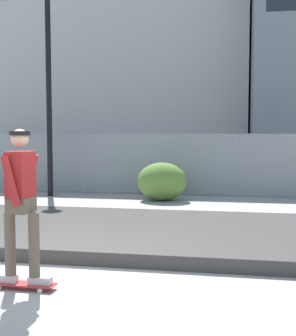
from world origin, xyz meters
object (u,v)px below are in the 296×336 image
at_px(parked_car_near, 15,160).
at_px(shrub_left, 162,182).
at_px(skater, 21,196).
at_px(street_lamp, 48,62).
at_px(skateboard, 23,284).

distance_m(parked_car_near, shrub_left, 7.38).
height_order(skater, street_lamp, street_lamp).
distance_m(skater, parked_car_near, 12.72).
bearing_deg(shrub_left, parked_car_near, 148.43).
bearing_deg(skateboard, shrub_left, 85.82).
distance_m(street_lamp, parked_car_near, 5.52).
relative_size(skateboard, parked_car_near, 0.18).
bearing_deg(skater, shrub_left, 85.82).
relative_size(parked_car_near, shrub_left, 3.32).
bearing_deg(skater, street_lamp, 110.10).
bearing_deg(street_lamp, parked_car_near, 129.15).
xyz_separation_m(skateboard, street_lamp, (-2.86, 7.81, 3.87)).
bearing_deg(parked_car_near, skateboard, -63.17).
height_order(street_lamp, parked_car_near, street_lamp).
distance_m(skateboard, shrub_left, 7.52).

